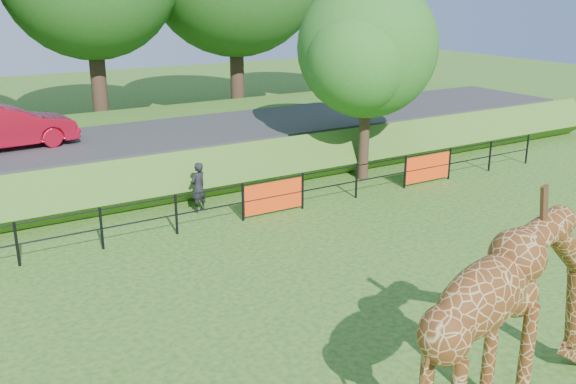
% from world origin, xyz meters
% --- Properties ---
extents(ground, '(90.00, 90.00, 0.00)m').
position_xyz_m(ground, '(0.00, 0.00, 0.00)').
color(ground, '#275114').
rests_on(ground, ground).
extents(giraffe, '(4.59, 1.44, 3.23)m').
position_xyz_m(giraffe, '(1.47, -1.83, 1.61)').
color(giraffe, '#5D3113').
rests_on(giraffe, ground).
extents(perimeter_fence, '(28.07, 0.10, 1.10)m').
position_xyz_m(perimeter_fence, '(0.00, 8.00, 0.55)').
color(perimeter_fence, black).
rests_on(perimeter_fence, ground).
extents(embankment, '(40.00, 9.00, 1.30)m').
position_xyz_m(embankment, '(0.00, 15.50, 0.65)').
color(embankment, '#275114').
rests_on(embankment, ground).
extents(road, '(40.00, 5.00, 0.12)m').
position_xyz_m(road, '(0.00, 14.00, 1.36)').
color(road, '#303033').
rests_on(road, embankment).
extents(car_red, '(4.30, 1.76, 1.39)m').
position_xyz_m(car_red, '(-3.06, 14.39, 2.11)').
color(car_red, red).
rests_on(car_red, road).
extents(visitor, '(0.64, 0.55, 1.49)m').
position_xyz_m(visitor, '(1.26, 9.39, 0.75)').
color(visitor, black).
rests_on(visitor, ground).
extents(tree_east, '(5.40, 4.71, 6.76)m').
position_xyz_m(tree_east, '(7.60, 9.63, 4.28)').
color(tree_east, '#2E2115').
rests_on(tree_east, ground).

